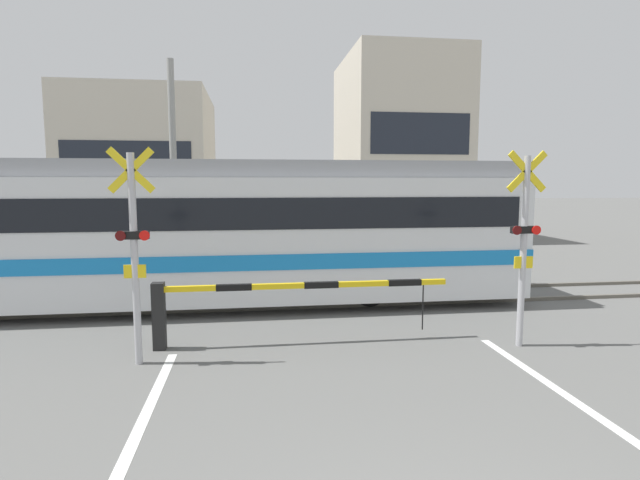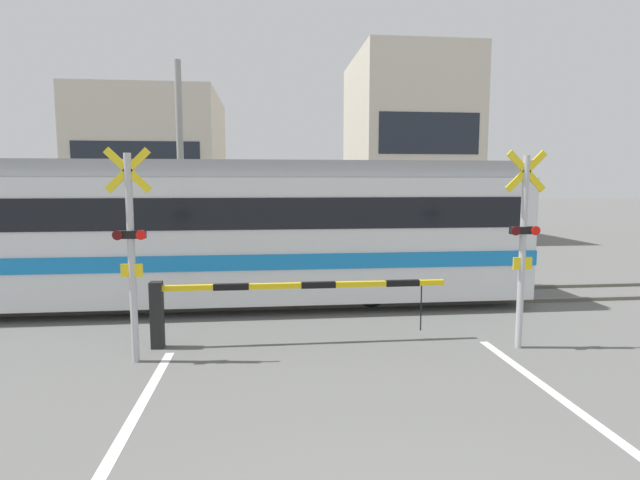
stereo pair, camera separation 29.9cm
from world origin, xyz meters
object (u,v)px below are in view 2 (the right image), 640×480
object	(u,v)px
commuter_train	(116,229)
crossing_barrier_near	(245,298)
crossing_barrier_far	(353,249)
crossing_signal_left	(131,246)
crossing_signal_right	(523,241)

from	to	relation	value
commuter_train	crossing_barrier_near	bearing A→B (deg)	-46.18
commuter_train	crossing_barrier_near	size ratio (longest dim) A/B	3.62
commuter_train	crossing_barrier_far	distance (m)	6.64
crossing_barrier_near	crossing_signal_left	world-z (taller)	crossing_signal_left
commuter_train	crossing_barrier_far	bearing A→B (deg)	27.09
commuter_train	crossing_barrier_far	size ratio (longest dim) A/B	3.62
crossing_signal_left	crossing_signal_right	distance (m)	6.22
commuter_train	crossing_barrier_near	world-z (taller)	commuter_train
crossing_barrier_near	crossing_signal_left	distance (m)	2.03
crossing_barrier_far	crossing_signal_left	distance (m)	8.18
crossing_barrier_far	crossing_signal_right	size ratio (longest dim) A/B	1.53
crossing_barrier_far	crossing_signal_left	size ratio (longest dim) A/B	1.53
crossing_barrier_far	crossing_signal_left	bearing A→B (deg)	-124.20
commuter_train	crossing_barrier_far	world-z (taller)	commuter_train
crossing_signal_right	crossing_barrier_near	bearing A→B (deg)	171.99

